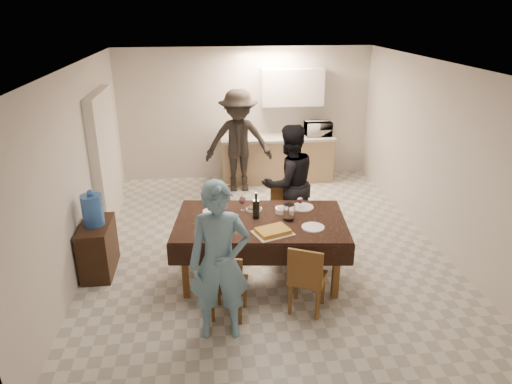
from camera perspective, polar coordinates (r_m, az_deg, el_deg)
floor at (r=6.87m, az=1.10°, el=-6.46°), size 5.00×6.00×0.02m
ceiling at (r=6.07m, az=1.28°, el=15.62°), size 5.00×6.00×0.02m
wall_back at (r=9.23m, az=-1.34°, el=9.68°), size 5.00×0.02×2.60m
wall_front at (r=3.67m, az=7.56°, el=-10.84°), size 5.00×0.02×2.60m
wall_left at (r=6.52m, az=-21.18°, el=2.84°), size 0.02×6.00×2.60m
wall_right at (r=7.12m, az=21.60°, el=4.34°), size 0.02×6.00×2.60m
stub_partition at (r=7.69m, az=-18.33°, el=4.05°), size 0.15×1.40×2.10m
kitchen_base_cabinet at (r=9.23m, az=2.61°, el=4.05°), size 2.20×0.60×0.86m
kitchen_worktop at (r=9.10m, az=2.66°, el=6.78°), size 2.24×0.64×0.05m
upper_cabinet at (r=9.08m, az=4.55°, el=12.94°), size 1.20×0.34×0.70m
dining_table at (r=5.72m, az=0.56°, el=-3.82°), size 2.24×1.47×0.82m
chair_near_left at (r=5.10m, az=-3.39°, el=-10.89°), size 0.47×0.47×0.45m
chair_near_right at (r=5.20m, az=6.71°, el=-10.08°), size 0.52×0.54×0.47m
chair_far_left at (r=6.38m, az=-4.21°, el=-3.22°), size 0.55×0.56×0.50m
chair_far_right at (r=6.47m, az=3.78°, el=-2.91°), size 0.45×0.45×0.49m
console at (r=6.38m, az=-19.12°, el=-6.64°), size 0.38×0.75×0.70m
water_jug at (r=6.15m, az=-19.75°, el=-2.13°), size 0.27×0.27×0.40m
wine_bottle at (r=5.67m, az=0.00°, el=-1.71°), size 0.09×0.09×0.34m
water_pitcher at (r=5.66m, az=4.15°, el=-2.55°), size 0.14×0.14×0.21m
savoury_tart at (r=5.36m, az=2.13°, el=-4.90°), size 0.52×0.46×0.05m
salad_bowl at (r=5.89m, az=3.24°, el=-2.28°), size 0.17×0.17×0.07m
mushroom_dish at (r=5.94m, az=-0.25°, el=-2.19°), size 0.19×0.19×0.03m
wine_glass_a at (r=5.40m, az=-4.92°, el=-4.06°), size 0.08×0.08×0.17m
wine_glass_b at (r=5.98m, az=5.51°, el=-1.41°), size 0.08×0.08×0.18m
wine_glass_c at (r=5.91m, az=-1.72°, el=-1.45°), size 0.09×0.09×0.20m
plate_near_left at (r=5.39m, az=-5.41°, el=-5.08°), size 0.24×0.24×0.01m
plate_near_right at (r=5.53m, az=7.14°, el=-4.40°), size 0.27×0.27×0.02m
plate_far_left at (r=5.93m, az=-5.56°, el=-2.44°), size 0.24×0.24×0.01m
plate_far_right at (r=6.06m, az=5.85°, el=-1.89°), size 0.29×0.29×0.02m
microwave at (r=9.22m, az=7.77°, el=7.88°), size 0.51×0.35×0.28m
person_near at (r=4.72m, az=-4.56°, el=-8.75°), size 0.65×0.44×1.74m
person_far at (r=6.71m, az=4.12°, el=1.08°), size 1.04×0.92×1.77m
person_kitchen at (r=8.55m, az=-2.18°, el=6.35°), size 1.25×0.72×1.93m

